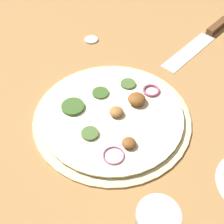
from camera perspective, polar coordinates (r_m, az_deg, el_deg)
ground_plane at (r=0.67m, az=0.00°, el=-1.11°), size 3.00×3.00×0.00m
pizza at (r=0.66m, az=0.06°, el=-0.66°), size 0.34×0.34×0.03m
knife at (r=0.93m, az=17.00°, el=13.26°), size 0.25×0.21×0.02m
loose_cap at (r=0.88m, az=-3.85°, el=13.18°), size 0.04×0.04×0.01m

